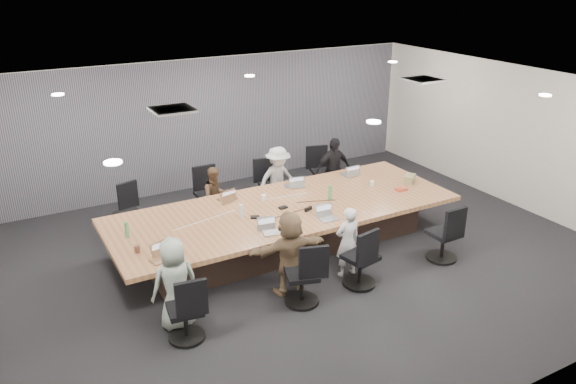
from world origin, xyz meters
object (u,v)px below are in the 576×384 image
bottle_green_right (330,193)px  mug_brown (137,249)px  chair_7 (443,237)px  laptop_5 (273,233)px  chair_5 (302,279)px  laptop_4 (162,259)px  laptop_3 (349,174)px  bottle_clear (241,211)px  chair_2 (270,189)px  chair_3 (324,175)px  person_4 (175,283)px  snack_packet (401,189)px  chair_0 (129,217)px  person_2 (278,180)px  laptop_1 (227,199)px  chair_4 (185,314)px  person_1 (216,197)px  person_6 (348,242)px  canvas_bag (410,179)px  chair_6 (360,262)px  person_5 (290,253)px  person_3 (333,169)px  bottle_green_left (127,229)px  chair_1 (210,199)px  stapler (308,209)px  conference_table (285,225)px  laptop_6 (329,219)px  laptop_2 (292,186)px

bottle_green_right → mug_brown: bottle_green_right is taller
chair_7 → laptop_5: chair_7 is taller
chair_5 → laptop_4: size_ratio=2.60×
laptop_3 → bottle_clear: (-2.70, -0.82, 0.10)m
chair_2 → chair_3: chair_3 is taller
chair_3 → person_4: (-4.28, -3.05, 0.22)m
laptop_4 → snack_packet: snack_packet is taller
chair_0 → person_2: size_ratio=0.54×
chair_7 → laptop_1: bearing=136.9°
chair_4 → snack_packet: 4.85m
person_1 → person_6: 2.91m
bottle_clear → canvas_bag: 3.46m
chair_6 → person_1: person_1 is taller
person_2 → person_5: (-1.24, -2.70, -0.02)m
chair_7 → laptop_3: (-0.19, 2.50, 0.35)m
chair_7 → laptop_4: (-4.47, 0.90, 0.35)m
person_3 → person_5: (-2.53, -2.70, -0.02)m
chair_2 → mug_brown: 3.88m
laptop_5 → laptop_3: bearing=44.9°
snack_packet → person_3: bearing=102.0°
laptop_4 → laptop_1: bearing=30.3°
chair_2 → laptop_4: 3.92m
bottle_green_left → chair_2: bearing=25.3°
chair_4 → bottle_clear: bottle_clear is taller
chair_0 → chair_4: 3.40m
laptop_3 → laptop_5: (-2.53, -1.60, 0.00)m
chair_0 → person_3: person_3 is taller
laptop_4 → person_5: 1.84m
chair_5 → laptop_5: chair_5 is taller
chair_0 → bottle_green_left: size_ratio=3.08×
chair_7 → person_5: size_ratio=0.61×
chair_1 → person_1: (0.00, -0.35, 0.16)m
person_3 → bottle_green_left: bearing=-164.4°
person_4 → laptop_5: 1.84m
laptop_5 → stapler: (0.93, 0.47, 0.02)m
chair_5 → person_2: bearing=85.5°
person_1 → bottle_clear: 1.39m
chair_0 → chair_7: size_ratio=0.91×
person_2 → person_4: 4.03m
chair_4 → chair_7: (4.47, 0.00, 0.02)m
person_3 → conference_table: bearing=-143.2°
chair_4 → laptop_6: bearing=25.5°
chair_5 → laptop_2: 2.81m
bottle_green_left → mug_brown: (-0.00, -0.57, -0.07)m
mug_brown → stapler: mug_brown is taller
person_4 → bottle_clear: bearing=-142.3°
laptop_2 → chair_7: bearing=130.1°
chair_6 → person_3: 3.41m
chair_3 → person_3: 0.42m
laptop_3 → laptop_5: 2.99m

